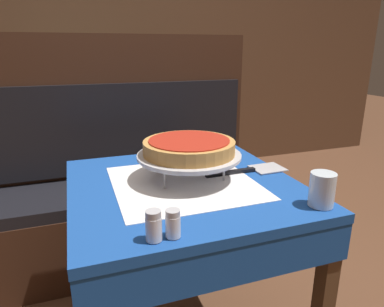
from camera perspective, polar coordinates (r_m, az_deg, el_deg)
name	(u,v)px	position (r m, az deg, el deg)	size (l,w,h in m)	color
dining_table_front	(184,208)	(1.21, -1.35, -9.08)	(0.75, 0.75, 0.73)	#194799
dining_table_rear	(74,122)	(2.80, -19.14, 4.96)	(0.65, 0.65, 0.73)	#1E6B33
booth_bench	(110,200)	(1.97, -13.48, -7.57)	(1.70, 0.47, 1.24)	#3D2316
back_wall_panel	(106,44)	(3.21, -14.08, 17.33)	(6.00, 0.04, 2.40)	brown
pizza_pan_stand	(189,156)	(1.18, -0.48, -0.50)	(0.36, 0.36, 0.09)	#ADADB2
deep_dish_pizza	(189,147)	(1.17, -0.49, 1.14)	(0.31, 0.31, 0.05)	#C68E47
pizza_server	(250,170)	(1.29, 9.59, -2.76)	(0.32, 0.10, 0.01)	#BCBCC1
water_glass_near	(322,189)	(1.05, 20.86, -5.62)	(0.07, 0.07, 0.10)	silver
salt_shaker	(154,226)	(0.83, -6.42, -11.88)	(0.04, 0.04, 0.08)	silver
pepper_shaker	(173,224)	(0.84, -3.19, -11.59)	(0.04, 0.04, 0.07)	silver
condiment_caddy	(80,103)	(2.76, -18.19, 8.07)	(0.11, 0.11, 0.16)	black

